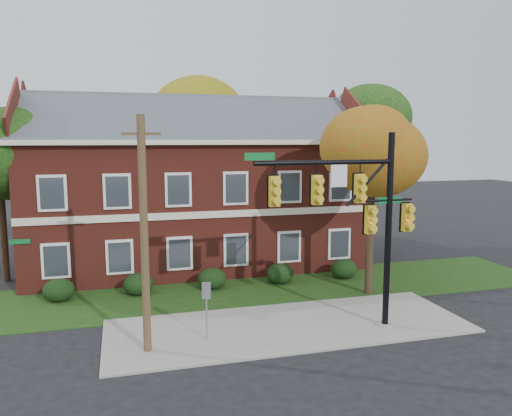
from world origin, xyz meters
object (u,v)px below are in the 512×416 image
object	(u,v)px
traffic_signal	(357,210)
hedge_right	(280,274)
hedge_center	(212,279)
tree_far_rear	(196,117)
hedge_left	(138,284)
tree_left_rear	(3,151)
hedge_far_left	(59,290)
apartment_building	(195,179)
utility_pole	(144,236)
hedge_far_right	(344,269)
tree_near_right	(378,152)
tree_right_rear	(367,126)
sign_post	(206,301)

from	to	relation	value
traffic_signal	hedge_right	bearing A→B (deg)	92.65
hedge_center	tree_far_rear	xyz separation A→B (m)	(1.34, 13.09, 8.32)
hedge_left	tree_left_rear	distance (m)	9.69
hedge_far_left	tree_left_rear	world-z (taller)	tree_left_rear
apartment_building	utility_pole	bearing A→B (deg)	-106.21
hedge_center	traffic_signal	distance (m)	9.04
hedge_far_right	tree_near_right	world-z (taller)	tree_near_right
hedge_far_right	hedge_right	bearing A→B (deg)	180.00
hedge_far_left	traffic_signal	bearing A→B (deg)	-31.36
apartment_building	traffic_signal	world-z (taller)	apartment_building
apartment_building	hedge_center	world-z (taller)	apartment_building
tree_right_rear	traffic_signal	bearing A→B (deg)	-118.74
hedge_center	tree_right_rear	world-z (taller)	tree_right_rear
tree_near_right	tree_far_rear	world-z (taller)	tree_far_rear
hedge_far_left	traffic_signal	size ratio (longest dim) A/B	0.19
hedge_right	sign_post	world-z (taller)	sign_post
hedge_far_left	traffic_signal	xyz separation A→B (m)	(11.21, -6.83, 4.14)
hedge_center	tree_near_right	distance (m)	9.90
hedge_left	hedge_far_left	bearing A→B (deg)	180.00
apartment_building	hedge_far_right	xyz separation A→B (m)	(7.00, -5.25, -4.46)
hedge_center	traffic_signal	xyz separation A→B (m)	(4.21, -6.83, 4.14)
apartment_building	hedge_left	world-z (taller)	apartment_building
hedge_far_left	tree_far_rear	xyz separation A→B (m)	(8.34, 13.09, 8.32)
hedge_right	tree_far_rear	distance (m)	15.66
tree_left_rear	apartment_building	bearing A→B (deg)	6.54
tree_far_rear	hedge_far_right	bearing A→B (deg)	-66.63
hedge_center	tree_near_right	size ratio (longest dim) A/B	0.16
hedge_far_left	tree_near_right	distance (m)	15.75
hedge_left	tree_right_rear	bearing A→B (deg)	22.42
hedge_left	tree_near_right	distance (m)	12.68
tree_left_rear	sign_post	size ratio (longest dim) A/B	4.05
hedge_far_left	tree_right_rear	distance (m)	20.75
apartment_building	hedge_right	world-z (taller)	apartment_building
hedge_center	hedge_far_right	distance (m)	7.00
hedge_right	tree_left_rear	size ratio (longest dim) A/B	0.16
hedge_center	sign_post	distance (m)	6.40
hedge_far_right	tree_right_rear	bearing A→B (deg)	54.77
hedge_right	traffic_signal	world-z (taller)	traffic_signal
tree_near_right	traffic_signal	world-z (taller)	tree_near_right
tree_far_rear	hedge_far_left	bearing A→B (deg)	-122.50
apartment_building	tree_near_right	bearing A→B (deg)	-48.23
tree_right_rear	tree_far_rear	size ratio (longest dim) A/B	0.92
sign_post	hedge_far_right	bearing A→B (deg)	44.74
hedge_center	tree_left_rear	bearing A→B (deg)	156.96
hedge_center	tree_near_right	world-z (taller)	tree_near_right
hedge_left	hedge_far_right	world-z (taller)	same
traffic_signal	sign_post	bearing A→B (deg)	170.04
hedge_left	tree_right_rear	size ratio (longest dim) A/B	0.13
hedge_center	tree_left_rear	world-z (taller)	tree_left_rear
apartment_building	tree_near_right	distance (m)	10.97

